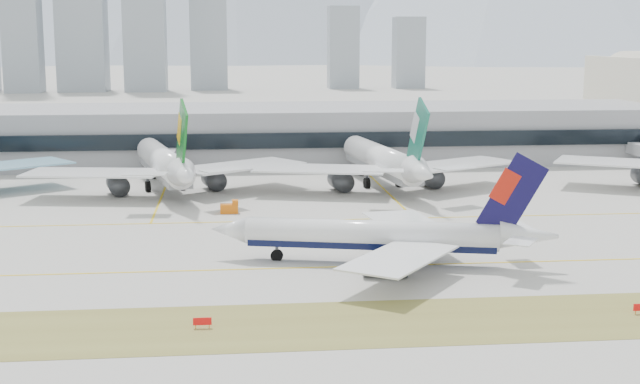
{
  "coord_description": "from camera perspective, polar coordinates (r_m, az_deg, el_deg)",
  "views": [
    {
      "loc": [
        -13.4,
        -134.2,
        34.07
      ],
      "look_at": [
        2.39,
        18.0,
        7.5
      ],
      "focal_mm": 50.0,
      "sensor_mm": 36.0,
      "label": 1
    }
  ],
  "objects": [
    {
      "name": "widebody_cathay",
      "position": [
        203.89,
        4.15,
        1.91
      ],
      "size": [
        62.89,
        62.02,
        22.6
      ],
      "rotation": [
        0.0,
        0.0,
        1.7
      ],
      "color": "white",
      "rests_on": "ground"
    },
    {
      "name": "ground",
      "position": [
        139.1,
        -0.21,
        -4.33
      ],
      "size": [
        3000.0,
        3000.0,
        0.0
      ],
      "primitive_type": "plane",
      "color": "#A7A39C",
      "rests_on": "ground"
    },
    {
      "name": "widebody_eva",
      "position": [
        202.03,
        -9.87,
        1.72
      ],
      "size": [
        61.75,
        61.46,
        22.58
      ],
      "rotation": [
        0.0,
        0.0,
        1.8
      ],
      "color": "white",
      "rests_on": "ground"
    },
    {
      "name": "gse_c",
      "position": [
        192.45,
        12.07,
        -0.25
      ],
      "size": [
        3.55,
        2.0,
        2.6
      ],
      "color": "#D75F0B",
      "rests_on": "ground"
    },
    {
      "name": "taxiing_airliner",
      "position": [
        135.62,
        4.1,
        -2.86
      ],
      "size": [
        52.28,
        44.68,
        17.8
      ],
      "rotation": [
        0.0,
        0.0,
        2.89
      ],
      "color": "white",
      "rests_on": "ground"
    },
    {
      "name": "hold_sign_left",
      "position": [
        107.5,
        -7.54,
        -8.22
      ],
      "size": [
        2.2,
        0.15,
        1.35
      ],
      "color": "red",
      "rests_on": "ground"
    },
    {
      "name": "gse_b",
      "position": [
        175.9,
        -5.78,
        -1.02
      ],
      "size": [
        3.55,
        2.0,
        2.6
      ],
      "color": "#D75F0B",
      "rests_on": "ground"
    },
    {
      "name": "city_skyline",
      "position": [
        595.2,
        -15.23,
        11.03
      ],
      "size": [
        342.0,
        49.8,
        140.0
      ],
      "color": "gray",
      "rests_on": "ground"
    },
    {
      "name": "terminal",
      "position": [
        250.8,
        -2.83,
        3.76
      ],
      "size": [
        280.0,
        43.1,
        15.0
      ],
      "color": "gray",
      "rests_on": "ground"
    }
  ]
}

